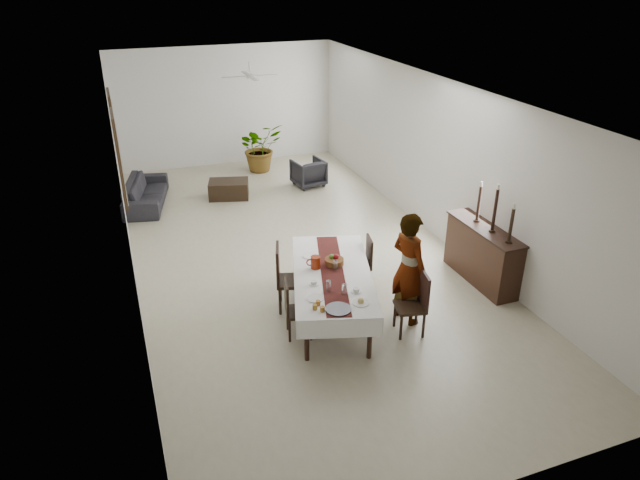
# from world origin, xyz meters

# --- Properties ---
(floor) EXTENTS (6.00, 12.00, 0.00)m
(floor) POSITION_xyz_m (0.00, 0.00, 0.00)
(floor) COLOR #BBB394
(floor) RESTS_ON ground
(ceiling) EXTENTS (6.00, 12.00, 0.02)m
(ceiling) POSITION_xyz_m (0.00, 0.00, 3.20)
(ceiling) COLOR white
(ceiling) RESTS_ON wall_back
(wall_back) EXTENTS (6.00, 0.02, 3.20)m
(wall_back) POSITION_xyz_m (0.00, 6.00, 1.60)
(wall_back) COLOR silver
(wall_back) RESTS_ON floor
(wall_front) EXTENTS (6.00, 0.02, 3.20)m
(wall_front) POSITION_xyz_m (0.00, -6.00, 1.60)
(wall_front) COLOR silver
(wall_front) RESTS_ON floor
(wall_left) EXTENTS (0.02, 12.00, 3.20)m
(wall_left) POSITION_xyz_m (-3.00, 0.00, 1.60)
(wall_left) COLOR silver
(wall_left) RESTS_ON floor
(wall_right) EXTENTS (0.02, 12.00, 3.20)m
(wall_right) POSITION_xyz_m (3.00, 0.00, 1.60)
(wall_right) COLOR silver
(wall_right) RESTS_ON floor
(dining_table_top) EXTENTS (1.69, 2.64, 0.05)m
(dining_table_top) POSITION_xyz_m (-0.10, -2.22, 0.74)
(dining_table_top) COLOR black
(dining_table_top) RESTS_ON table_leg_fl
(table_leg_fl) EXTENTS (0.09, 0.09, 0.71)m
(table_leg_fl) POSITION_xyz_m (-0.87, -3.20, 0.36)
(table_leg_fl) COLOR black
(table_leg_fl) RESTS_ON floor
(table_leg_fr) EXTENTS (0.09, 0.09, 0.71)m
(table_leg_fr) POSITION_xyz_m (-0.01, -3.46, 0.36)
(table_leg_fr) COLOR black
(table_leg_fr) RESTS_ON floor
(table_leg_bl) EXTENTS (0.09, 0.09, 0.71)m
(table_leg_bl) POSITION_xyz_m (-0.19, -0.98, 0.36)
(table_leg_bl) COLOR black
(table_leg_bl) RESTS_ON floor
(table_leg_br) EXTENTS (0.09, 0.09, 0.71)m
(table_leg_br) POSITION_xyz_m (0.67, -1.24, 0.36)
(table_leg_br) COLOR black
(table_leg_br) RESTS_ON floor
(tablecloth_top) EXTENTS (1.92, 2.86, 0.01)m
(tablecloth_top) POSITION_xyz_m (-0.10, -2.22, 0.77)
(tablecloth_top) COLOR white
(tablecloth_top) RESTS_ON dining_table_top
(tablecloth_drape_left) EXTENTS (0.78, 2.52, 0.31)m
(tablecloth_drape_left) POSITION_xyz_m (-0.67, -2.05, 0.62)
(tablecloth_drape_left) COLOR white
(tablecloth_drape_left) RESTS_ON dining_table_top
(tablecloth_drape_right) EXTENTS (0.78, 2.52, 0.31)m
(tablecloth_drape_right) POSITION_xyz_m (0.47, -2.39, 0.62)
(tablecloth_drape_right) COLOR silver
(tablecloth_drape_right) RESTS_ON dining_table_top
(tablecloth_drape_near) EXTENTS (1.15, 0.36, 0.31)m
(tablecloth_drape_near) POSITION_xyz_m (-0.48, -3.47, 0.62)
(tablecloth_drape_near) COLOR white
(tablecloth_drape_near) RESTS_ON dining_table_top
(tablecloth_drape_far) EXTENTS (1.15, 0.36, 0.31)m
(tablecloth_drape_far) POSITION_xyz_m (0.28, -0.97, 0.62)
(tablecloth_drape_far) COLOR white
(tablecloth_drape_far) RESTS_ON dining_table_top
(table_runner) EXTENTS (1.08, 2.54, 0.00)m
(table_runner) POSITION_xyz_m (-0.10, -2.22, 0.78)
(table_runner) COLOR #5A1D19
(table_runner) RESTS_ON tablecloth_top
(red_pitcher) EXTENTS (0.19, 0.19, 0.20)m
(red_pitcher) POSITION_xyz_m (-0.30, -2.00, 0.88)
(red_pitcher) COLOR maroon
(red_pitcher) RESTS_ON tablecloth_top
(pitcher_handle) EXTENTS (0.12, 0.06, 0.12)m
(pitcher_handle) POSITION_xyz_m (-0.38, -1.97, 0.88)
(pitcher_handle) COLOR maroon
(pitcher_handle) RESTS_ON red_pitcher
(wine_glass_near) EXTENTS (0.07, 0.07, 0.17)m
(wine_glass_near) POSITION_xyz_m (-0.18, -2.89, 0.86)
(wine_glass_near) COLOR white
(wine_glass_near) RESTS_ON tablecloth_top
(wine_glass_mid) EXTENTS (0.07, 0.07, 0.17)m
(wine_glass_mid) POSITION_xyz_m (-0.36, -2.73, 0.86)
(wine_glass_mid) COLOR silver
(wine_glass_mid) RESTS_ON tablecloth_top
(wine_glass_far) EXTENTS (0.07, 0.07, 0.17)m
(wine_glass_far) POSITION_xyz_m (-0.04, -2.19, 0.86)
(wine_glass_far) COLOR white
(wine_glass_far) RESTS_ON tablecloth_top
(teacup_right) EXTENTS (0.09, 0.09, 0.06)m
(teacup_right) POSITION_xyz_m (0.01, -2.89, 0.81)
(teacup_right) COLOR silver
(teacup_right) RESTS_ON saucer_right
(saucer_right) EXTENTS (0.15, 0.15, 0.01)m
(saucer_right) POSITION_xyz_m (0.01, -2.89, 0.78)
(saucer_right) COLOR white
(saucer_right) RESTS_ON tablecloth_top
(teacup_left) EXTENTS (0.09, 0.09, 0.06)m
(teacup_left) POSITION_xyz_m (-0.50, -2.47, 0.81)
(teacup_left) COLOR silver
(teacup_left) RESTS_ON saucer_left
(saucer_left) EXTENTS (0.15, 0.15, 0.01)m
(saucer_left) POSITION_xyz_m (-0.50, -2.47, 0.78)
(saucer_left) COLOR white
(saucer_left) RESTS_ON tablecloth_top
(plate_near_right) EXTENTS (0.24, 0.24, 0.02)m
(plate_near_right) POSITION_xyz_m (-0.05, -3.19, 0.78)
(plate_near_right) COLOR silver
(plate_near_right) RESTS_ON tablecloth_top
(bread_near_right) EXTENTS (0.09, 0.09, 0.09)m
(bread_near_right) POSITION_xyz_m (-0.05, -3.19, 0.81)
(bread_near_right) COLOR tan
(bread_near_right) RESTS_ON plate_near_right
(plate_near_left) EXTENTS (0.24, 0.24, 0.02)m
(plate_near_left) POSITION_xyz_m (-0.62, -2.86, 0.78)
(plate_near_left) COLOR silver
(plate_near_left) RESTS_ON tablecloth_top
(plate_far_left) EXTENTS (0.24, 0.24, 0.02)m
(plate_far_left) POSITION_xyz_m (-0.25, -1.59, 0.78)
(plate_far_left) COLOR white
(plate_far_left) RESTS_ON tablecloth_top
(serving_tray) EXTENTS (0.37, 0.37, 0.02)m
(serving_tray) POSITION_xyz_m (-0.41, -3.24, 0.79)
(serving_tray) COLOR #38383C
(serving_tray) RESTS_ON tablecloth_top
(jam_jar_a) EXTENTS (0.07, 0.07, 0.08)m
(jam_jar_a) POSITION_xyz_m (-0.64, -3.21, 0.81)
(jam_jar_a) COLOR #8A5214
(jam_jar_a) RESTS_ON tablecloth_top
(jam_jar_b) EXTENTS (0.07, 0.07, 0.08)m
(jam_jar_b) POSITION_xyz_m (-0.71, -3.12, 0.81)
(jam_jar_b) COLOR #885D13
(jam_jar_b) RESTS_ON tablecloth_top
(jam_jar_c) EXTENTS (0.07, 0.07, 0.08)m
(jam_jar_c) POSITION_xyz_m (-0.64, -3.04, 0.81)
(jam_jar_c) COLOR #975916
(jam_jar_c) RESTS_ON tablecloth_top
(fruit_basket) EXTENTS (0.31, 0.31, 0.10)m
(fruit_basket) POSITION_xyz_m (0.02, -1.99, 0.83)
(fruit_basket) COLOR brown
(fruit_basket) RESTS_ON tablecloth_top
(fruit_red) EXTENTS (0.09, 0.09, 0.09)m
(fruit_red) POSITION_xyz_m (0.06, -1.98, 0.90)
(fruit_red) COLOR maroon
(fruit_red) RESTS_ON fruit_basket
(fruit_green) EXTENTS (0.08, 0.08, 0.08)m
(fruit_green) POSITION_xyz_m (-0.01, -1.95, 0.90)
(fruit_green) COLOR #508227
(fruit_green) RESTS_ON fruit_basket
(chair_right_near_seat) EXTENTS (0.51, 0.51, 0.05)m
(chair_right_near_seat) POSITION_xyz_m (0.83, -3.09, 0.45)
(chair_right_near_seat) COLOR black
(chair_right_near_seat) RESTS_ON chair_right_near_leg_fl
(chair_right_near_leg_fl) EXTENTS (0.05, 0.05, 0.43)m
(chair_right_near_leg_fl) POSITION_xyz_m (0.96, -3.30, 0.21)
(chair_right_near_leg_fl) COLOR black
(chair_right_near_leg_fl) RESTS_ON floor
(chair_right_near_leg_fr) EXTENTS (0.05, 0.05, 0.43)m
(chair_right_near_leg_fr) POSITION_xyz_m (1.04, -2.95, 0.21)
(chair_right_near_leg_fr) COLOR black
(chair_right_near_leg_fr) RESTS_ON floor
(chair_right_near_leg_bl) EXTENTS (0.05, 0.05, 0.43)m
(chair_right_near_leg_bl) POSITION_xyz_m (0.62, -3.23, 0.21)
(chair_right_near_leg_bl) COLOR black
(chair_right_near_leg_bl) RESTS_ON floor
(chair_right_near_leg_br) EXTENTS (0.05, 0.05, 0.43)m
(chair_right_near_leg_br) POSITION_xyz_m (0.69, -2.88, 0.21)
(chair_right_near_leg_br) COLOR black
(chair_right_near_leg_br) RESTS_ON floor
(chair_right_near_back) EXTENTS (0.12, 0.43, 0.55)m
(chair_right_near_back) POSITION_xyz_m (1.02, -3.13, 0.74)
(chair_right_near_back) COLOR black
(chair_right_near_back) RESTS_ON chair_right_near_seat
(chair_right_far_seat) EXTENTS (0.46, 0.46, 0.04)m
(chair_right_far_seat) POSITION_xyz_m (0.66, -1.55, 0.41)
(chair_right_far_seat) COLOR black
(chair_right_far_seat) RESTS_ON chair_right_far_leg_fl
(chair_right_far_leg_fl) EXTENTS (0.05, 0.05, 0.39)m
(chair_right_far_leg_fl) POSITION_xyz_m (0.79, -1.74, 0.19)
(chair_right_far_leg_fl) COLOR black
(chair_right_far_leg_fl) RESTS_ON floor
(chair_right_far_leg_fr) EXTENTS (0.05, 0.05, 0.39)m
(chair_right_far_leg_fr) POSITION_xyz_m (0.85, -1.42, 0.19)
(chair_right_far_leg_fr) COLOR black
(chair_right_far_leg_fr) RESTS_ON floor
(chair_right_far_leg_bl) EXTENTS (0.05, 0.05, 0.39)m
(chair_right_far_leg_bl) POSITION_xyz_m (0.47, -1.67, 0.19)
(chair_right_far_leg_bl) COLOR black
(chair_right_far_leg_bl) RESTS_ON floor
(chair_right_far_leg_br) EXTENTS (0.05, 0.05, 0.39)m
(chair_right_far_leg_br) POSITION_xyz_m (0.54, -1.36, 0.19)
(chair_right_far_leg_br) COLOR black
(chair_right_far_leg_br) RESTS_ON floor
(chair_right_far_back) EXTENTS (0.12, 0.39, 0.50)m
(chair_right_far_back) POSITION_xyz_m (0.84, -1.58, 0.68)
(chair_right_far_back) COLOR black
(chair_right_far_back) RESTS_ON chair_right_far_seat
(chair_left_near_seat) EXTENTS (0.47, 0.47, 0.04)m
(chair_left_near_seat) POSITION_xyz_m (-0.78, -2.58, 0.41)
(chair_left_near_seat) COLOR black
(chair_left_near_seat) RESTS_ON chair_left_near_leg_fl
(chair_left_near_leg_fl) EXTENTS (0.05, 0.05, 0.39)m
(chair_left_near_leg_fl) POSITION_xyz_m (-0.90, -2.39, 0.19)
(chair_left_near_leg_fl) COLOR black
(chair_left_near_leg_fl) RESTS_ON floor
(chair_left_near_leg_fr) EXTENTS (0.05, 0.05, 0.39)m
(chair_left_near_leg_fr) POSITION_xyz_m (-0.97, -2.70, 0.19)
(chair_left_near_leg_fr) COLOR black
(chair_left_near_leg_fr) RESTS_ON floor
(chair_left_near_leg_bl) EXTENTS (0.05, 0.05, 0.39)m
(chair_left_near_leg_bl) POSITION_xyz_m (-0.58, -2.45, 0.19)
(chair_left_near_leg_bl) COLOR black
(chair_left_near_leg_bl) RESTS_ON floor
(chair_left_near_leg_br) EXTENTS (0.05, 0.05, 0.39)m
(chair_left_near_leg_br) POSITION_xyz_m (-0.65, -2.77, 0.19)
(chair_left_near_leg_br) COLOR black
(chair_left_near_leg_br) RESTS_ON floor
(chair_left_near_back) EXTENTS (0.12, 0.39, 0.50)m
(chair_left_near_back) POSITION_xyz_m (-0.95, -2.54, 0.68)
(chair_left_near_back) COLOR black
(chair_left_near_back) RESTS_ON chair_left_near_seat
(chair_left_far_seat) EXTENTS (0.60, 0.60, 0.05)m
(chair_left_far_seat) POSITION_xyz_m (-0.64, -1.81, 0.50)
(chair_left_far_seat) COLOR black
(chair_left_far_seat) RESTS_ON chair_left_far_leg_fl
(chair_left_far_leg_fl) EXTENTS (0.06, 0.06, 0.47)m
(chair_left_far_leg_fl) POSITION_xyz_m (-0.77, -1.56, 0.23)
(chair_left_far_leg_fl) COLOR black
(chair_left_far_leg_fl) RESTS_ON floor
(chair_left_far_leg_fr) EXTENTS (0.06, 0.06, 0.47)m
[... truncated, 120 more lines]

